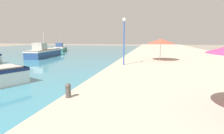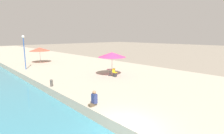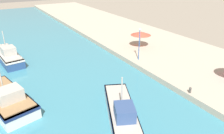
% 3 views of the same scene
% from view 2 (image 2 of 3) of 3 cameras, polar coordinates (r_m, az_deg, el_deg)
% --- Properties ---
extents(quay_promenade, '(16.00, 90.00, 0.73)m').
position_cam_2_polar(quay_promenade, '(44.97, -24.54, 3.07)').
color(quay_promenade, '#B2A893').
rests_on(quay_promenade, ground_plane).
extents(cafe_umbrella_pink, '(3.15, 3.15, 2.68)m').
position_cam_2_polar(cafe_umbrella_pink, '(19.61, 0.00, 4.04)').
color(cafe_umbrella_pink, '#B7B7B7').
rests_on(cafe_umbrella_pink, quay_promenade).
extents(cafe_umbrella_white, '(3.29, 3.29, 2.55)m').
position_cam_2_polar(cafe_umbrella_white, '(31.63, -22.57, 5.36)').
color(cafe_umbrella_white, '#B7B7B7').
rests_on(cafe_umbrella_white, quay_promenade).
extents(cafe_table, '(0.80, 0.80, 0.74)m').
position_cam_2_polar(cafe_table, '(19.85, -0.65, -1.35)').
color(cafe_table, '#333338').
rests_on(cafe_table, quay_promenade).
extents(cafe_chair_left, '(0.43, 0.46, 0.91)m').
position_cam_2_polar(cafe_chair_left, '(19.42, 0.91, -2.24)').
color(cafe_chair_left, '#2D2D33').
rests_on(cafe_chair_left, quay_promenade).
extents(person_at_quay, '(0.55, 0.36, 1.01)m').
position_cam_2_polar(person_at_quay, '(11.61, -5.97, -10.37)').
color(person_at_quay, brown).
rests_on(person_at_quay, quay_promenade).
extents(mooring_bollard, '(0.26, 0.26, 0.65)m').
position_cam_2_polar(mooring_bollard, '(16.69, -19.16, -4.82)').
color(mooring_bollard, '#4C4742').
rests_on(mooring_bollard, quay_promenade).
extents(lamppost, '(0.36, 0.36, 4.56)m').
position_cam_2_polar(lamppost, '(26.12, -26.82, 6.01)').
color(lamppost, '#28519E').
rests_on(lamppost, quay_promenade).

